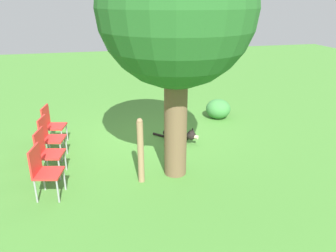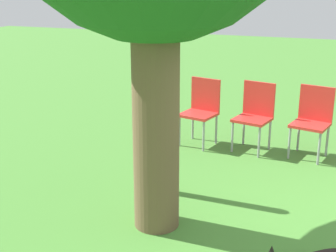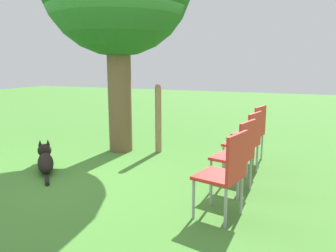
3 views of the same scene
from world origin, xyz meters
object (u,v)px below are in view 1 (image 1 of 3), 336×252
Objects in this scene: red_chair_0 at (51,123)px; red_chair_3 at (43,169)px; oak_tree at (177,10)px; red_chair_1 at (49,135)px; dog at (179,135)px; fence_post at (141,151)px; red_chair_2 at (46,150)px.

red_chair_0 is 1.00× the size of red_chair_3.
oak_tree is 3.62m from red_chair_1.
red_chair_0 is at bearing -144.53° from dog.
fence_post is 1.36× the size of red_chair_2.
red_chair_1 is (1.69, -1.37, -0.10)m from fence_post.
oak_tree is 4.74× the size of red_chair_1.
dog is at bearing 17.33° from red_chair_1.
dog is at bearing 44.11° from red_chair_3.
oak_tree is at bearing -26.16° from red_chair_0.
fence_post reaches higher than red_chair_1.
oak_tree is 3.94m from red_chair_0.
red_chair_0 and red_chair_3 have the same top height.
fence_post is 1.36× the size of red_chair_1.
oak_tree reaches higher than dog.
oak_tree reaches higher than red_chair_0.
oak_tree is 3.39m from red_chair_3.
red_chair_3 is (-0.04, 1.48, 0.00)m from red_chair_1.
red_chair_2 is (1.67, -0.63, -0.10)m from fence_post.
red_chair_2 is at bearing 104.52° from red_chair_3.
red_chair_3 is (1.65, 0.10, -0.10)m from fence_post.
oak_tree is 4.64× the size of dog.
red_chair_3 reaches higher than dog.
oak_tree reaches higher than red_chair_1.
fence_post is 1.36× the size of red_chair_0.
red_chair_0 is (1.71, -2.11, -0.10)m from fence_post.
oak_tree is at bearing -62.34° from dog.
oak_tree reaches higher than fence_post.
dog is at bearing -108.04° from oak_tree.
red_chair_2 is 0.74m from red_chair_3.
oak_tree reaches higher than red_chair_2.
oak_tree is 3.49× the size of fence_post.
fence_post is at bearing -7.88° from red_chair_2.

